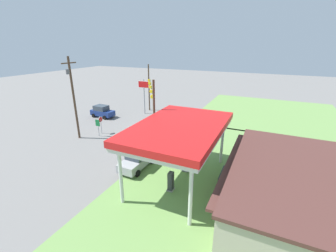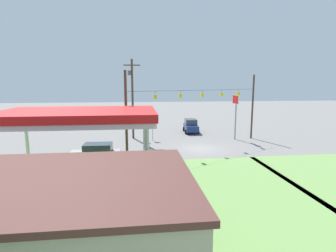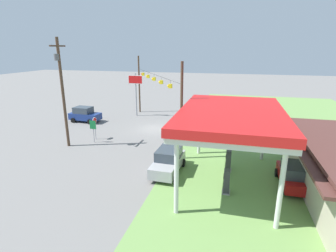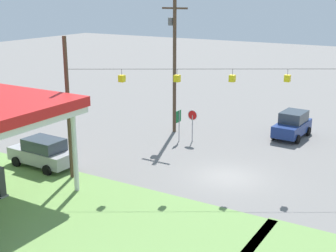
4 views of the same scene
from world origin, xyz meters
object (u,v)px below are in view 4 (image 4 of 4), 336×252
Objects in this scene: car_at_pumps_front at (43,152)px; car_on_crossroad at (292,125)px; stop_sign_roadside at (192,119)px; utility_pole_main at (174,59)px; route_sign at (179,119)px.

car_on_crossroad reaches higher than car_at_pumps_front.
car_on_crossroad is 8.04m from stop_sign_roadside.
utility_pole_main is (8.77, 3.42, 4.90)m from car_on_crossroad.
car_at_pumps_front is 1.09× the size of car_on_crossroad.
stop_sign_roadside is at bearing 147.25° from utility_pole_main.
route_sign is 4.94m from utility_pole_main.
car_on_crossroad is at bearing -127.38° from car_at_pumps_front.
car_at_pumps_front is 1.85× the size of stop_sign_roadside.
stop_sign_roadside reaches higher than route_sign.
route_sign is at bearing -160.53° from stop_sign_roadside.
stop_sign_roadside is at bearing -119.26° from car_at_pumps_front.
car_at_pumps_front is 0.44× the size of utility_pole_main.
utility_pole_main is at bearing -104.18° from car_at_pumps_front.
utility_pole_main reaches higher than route_sign.
car_on_crossroad is 10.61m from utility_pole_main.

